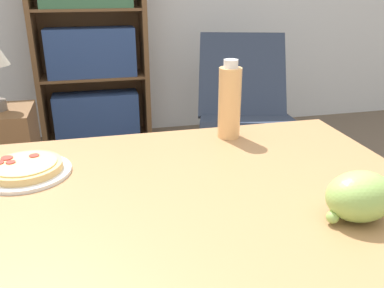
{
  "coord_description": "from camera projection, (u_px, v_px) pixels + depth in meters",
  "views": [
    {
      "loc": [
        -0.18,
        -0.81,
        1.22
      ],
      "look_at": [
        0.06,
        0.22,
        0.79
      ],
      "focal_mm": 38.0,
      "sensor_mm": 36.0,
      "label": 1
    }
  ],
  "objects": [
    {
      "name": "side_table",
      "position": [
        6.0,
        164.0,
        2.2
      ],
      "size": [
        0.34,
        0.34,
        0.61
      ],
      "color": "brown",
      "rests_on": "ground_plane"
    },
    {
      "name": "bookshelf",
      "position": [
        91.0,
        50.0,
        3.11
      ],
      "size": [
        0.85,
        0.31,
        1.56
      ],
      "color": "brown",
      "rests_on": "ground_plane"
    },
    {
      "name": "pizza_on_plate",
      "position": [
        25.0,
        169.0,
        1.1
      ],
      "size": [
        0.24,
        0.24,
        0.04
      ],
      "color": "white",
      "rests_on": "dining_table"
    },
    {
      "name": "grape_bunch",
      "position": [
        359.0,
        197.0,
        0.88
      ],
      "size": [
        0.16,
        0.12,
        0.11
      ],
      "color": "#93BC5B",
      "rests_on": "dining_table"
    },
    {
      "name": "dining_table",
      "position": [
        190.0,
        221.0,
        1.06
      ],
      "size": [
        1.21,
        0.86,
        0.73
      ],
      "color": "#A37549",
      "rests_on": "ground_plane"
    },
    {
      "name": "drink_bottle",
      "position": [
        230.0,
        102.0,
        1.33
      ],
      "size": [
        0.07,
        0.07,
        0.26
      ],
      "color": "#EFB270",
      "rests_on": "dining_table"
    },
    {
      "name": "lounge_chair_far",
      "position": [
        242.0,
        125.0,
        2.84
      ],
      "size": [
        0.78,
        0.9,
        0.88
      ],
      "rotation": [
        0.0,
        0.0,
        -0.29
      ],
      "color": "slate",
      "rests_on": "ground_plane"
    }
  ]
}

